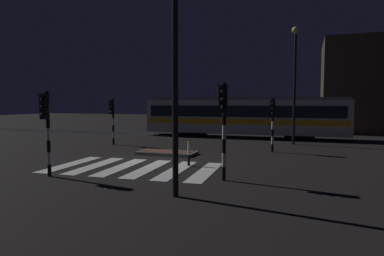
% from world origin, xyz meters
% --- Properties ---
extents(ground_plane, '(120.00, 120.00, 0.00)m').
position_xyz_m(ground_plane, '(0.00, 0.00, 0.00)').
color(ground_plane, black).
extents(rail_near, '(80.00, 0.12, 0.03)m').
position_xyz_m(rail_near, '(0.00, 11.82, 0.01)').
color(rail_near, '#59595E').
rests_on(rail_near, ground).
extents(rail_far, '(80.00, 0.12, 0.03)m').
position_xyz_m(rail_far, '(0.00, 13.25, 0.01)').
color(rail_far, '#59595E').
rests_on(rail_far, ground).
extents(crosswalk_zebra, '(7.26, 4.55, 0.02)m').
position_xyz_m(crosswalk_zebra, '(-0.00, -2.05, 0.01)').
color(crosswalk_zebra, silver).
rests_on(crosswalk_zebra, ground).
extents(traffic_island, '(3.16, 1.49, 0.18)m').
position_xyz_m(traffic_island, '(-0.20, 2.03, 0.09)').
color(traffic_island, slate).
rests_on(traffic_island, ground).
extents(traffic_light_corner_far_right, '(0.36, 0.42, 3.10)m').
position_xyz_m(traffic_light_corner_far_right, '(5.16, 4.72, 2.04)').
color(traffic_light_corner_far_right, black).
rests_on(traffic_light_corner_far_right, ground).
extents(traffic_light_kerb_mid_left, '(0.36, 0.42, 3.26)m').
position_xyz_m(traffic_light_kerb_mid_left, '(-2.29, -4.66, 2.15)').
color(traffic_light_kerb_mid_left, black).
rests_on(traffic_light_kerb_mid_left, ground).
extents(traffic_light_corner_far_left, '(0.36, 0.42, 3.11)m').
position_xyz_m(traffic_light_corner_far_left, '(-5.33, 4.73, 2.05)').
color(traffic_light_corner_far_left, black).
rests_on(traffic_light_corner_far_left, ground).
extents(traffic_light_corner_near_right, '(0.36, 0.42, 3.54)m').
position_xyz_m(traffic_light_corner_near_right, '(4.21, -3.14, 2.33)').
color(traffic_light_corner_near_right, black).
rests_on(traffic_light_corner_near_right, ground).
extents(street_lamp_trackside_right, '(0.44, 1.21, 7.69)m').
position_xyz_m(street_lamp_trackside_right, '(6.16, 8.74, 4.83)').
color(street_lamp_trackside_right, black).
rests_on(street_lamp_trackside_right, ground).
extents(street_lamp_near_kerb, '(0.44, 1.21, 6.84)m').
position_xyz_m(street_lamp_near_kerb, '(3.34, -5.86, 4.37)').
color(street_lamp_near_kerb, black).
rests_on(street_lamp_near_kerb, ground).
extents(tram, '(16.36, 2.58, 4.15)m').
position_xyz_m(tram, '(2.04, 12.53, 1.75)').
color(tram, silver).
rests_on(tram, ground).
extents(bollard_island_edge, '(0.12, 0.12, 1.11)m').
position_xyz_m(bollard_island_edge, '(2.05, -0.79, 0.56)').
color(bollard_island_edge, black).
rests_on(bollard_island_edge, ground).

